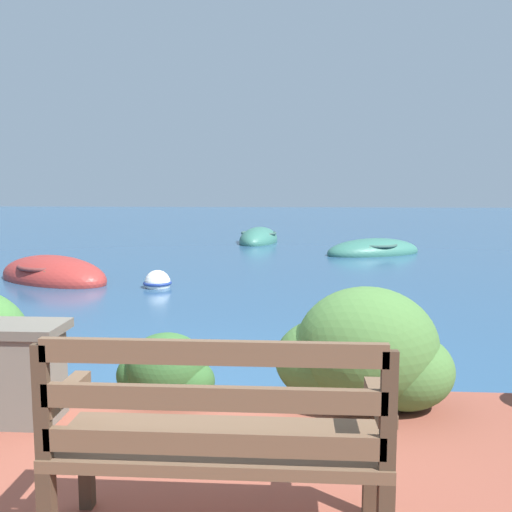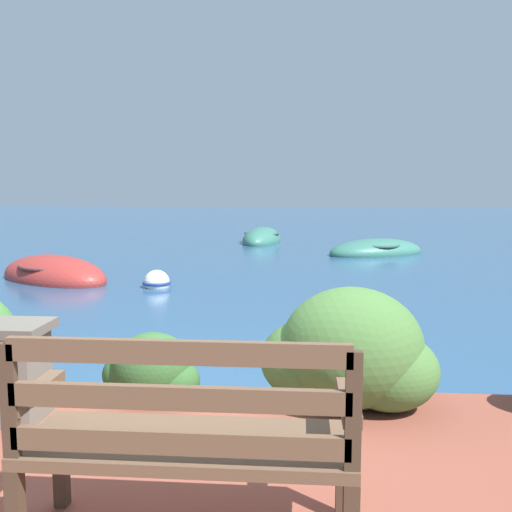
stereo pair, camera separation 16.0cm
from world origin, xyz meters
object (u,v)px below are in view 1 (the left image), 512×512
object	(u,v)px
mooring_buoy	(157,283)
park_bench	(218,437)
rowboat_far	(259,240)
rowboat_mid	(373,252)
rowboat_nearest	(53,277)

from	to	relation	value
mooring_buoy	park_bench	bearing A→B (deg)	-74.58
rowboat_far	park_bench	bearing A→B (deg)	11.49
park_bench	rowboat_mid	bearing A→B (deg)	77.78
rowboat_nearest	rowboat_mid	xyz separation A→B (m)	(6.30, 4.39, -0.01)
park_bench	rowboat_far	bearing A→B (deg)	91.39
mooring_buoy	rowboat_far	bearing A→B (deg)	80.75
rowboat_mid	rowboat_far	distance (m)	4.04
park_bench	mooring_buoy	xyz separation A→B (m)	(-1.96, 7.11, -0.63)
rowboat_nearest	mooring_buoy	xyz separation A→B (m)	(2.04, -0.57, 0.01)
rowboat_nearest	rowboat_mid	distance (m)	7.68
rowboat_nearest	mooring_buoy	world-z (taller)	rowboat_nearest
rowboat_far	mooring_buoy	distance (m)	7.74
park_bench	rowboat_nearest	size ratio (longest dim) A/B	0.50
park_bench	rowboat_mid	distance (m)	12.30
park_bench	rowboat_mid	size ratio (longest dim) A/B	0.49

